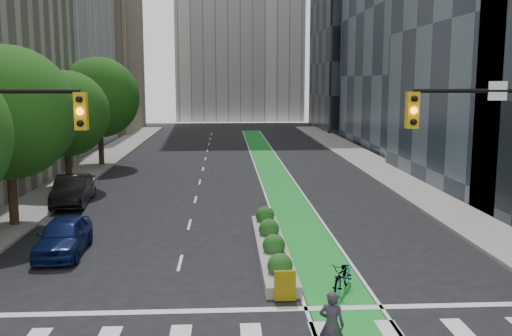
{
  "coord_description": "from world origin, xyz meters",
  "views": [
    {
      "loc": [
        -0.69,
        -15.69,
        7.1
      ],
      "look_at": [
        0.76,
        10.85,
        3.0
      ],
      "focal_mm": 40.0,
      "sensor_mm": 36.0,
      "label": 1
    }
  ],
  "objects": [
    {
      "name": "parked_car_left_near",
      "position": [
        -7.37,
        7.45,
        0.76
      ],
      "size": [
        1.98,
        4.54,
        1.52
      ],
      "primitive_type": "imported",
      "rotation": [
        0.0,
        0.0,
        0.04
      ],
      "color": "#0C184D",
      "rests_on": "ground"
    },
    {
      "name": "median_planter",
      "position": [
        1.2,
        7.04,
        0.37
      ],
      "size": [
        1.2,
        10.26,
        1.1
      ],
      "color": "gray",
      "rests_on": "ground"
    },
    {
      "name": "cyclist",
      "position": [
        2.0,
        -2.0,
        0.9
      ],
      "size": [
        0.77,
        0.64,
        1.8
      ],
      "primitive_type": "imported",
      "rotation": [
        0.0,
        0.0,
        2.78
      ],
      "color": "#312C35",
      "rests_on": "ground"
    },
    {
      "name": "parked_car_left_far",
      "position": [
        -9.5,
        17.81,
        0.63
      ],
      "size": [
        1.93,
        4.43,
        1.27
      ],
      "primitive_type": "imported",
      "rotation": [
        0.0,
        0.0,
        0.04
      ],
      "color": "#56595B",
      "rests_on": "ground"
    },
    {
      "name": "bike_lane_paint",
      "position": [
        3.0,
        30.0,
        0.01
      ],
      "size": [
        2.2,
        70.0,
        0.01
      ],
      "primitive_type": "cube",
      "color": "#198D2A",
      "rests_on": "ground"
    },
    {
      "name": "sidewalk_left",
      "position": [
        -11.8,
        25.0,
        0.07
      ],
      "size": [
        3.6,
        90.0,
        0.15
      ],
      "primitive_type": "cube",
      "color": "gray",
      "rests_on": "ground"
    },
    {
      "name": "bicycle",
      "position": [
        3.25,
        2.6,
        0.55
      ],
      "size": [
        1.54,
        2.23,
        1.11
      ],
      "primitive_type": "imported",
      "rotation": [
        0.0,
        0.0,
        -0.42
      ],
      "color": "gray",
      "rests_on": "ground"
    },
    {
      "name": "building_dark_end",
      "position": [
        20.0,
        68.0,
        14.0
      ],
      "size": [
        14.0,
        18.0,
        28.0
      ],
      "primitive_type": "cube",
      "color": "black",
      "rests_on": "ground"
    },
    {
      "name": "parked_car_left_mid",
      "position": [
        -9.5,
        16.98,
        0.84
      ],
      "size": [
        2.31,
        5.26,
        1.68
      ],
      "primitive_type": "imported",
      "rotation": [
        0.0,
        0.0,
        0.11
      ],
      "color": "black",
      "rests_on": "ground"
    },
    {
      "name": "tree_midfar",
      "position": [
        -11.0,
        22.0,
        4.95
      ],
      "size": [
        5.6,
        5.6,
        7.76
      ],
      "color": "black",
      "rests_on": "ground"
    },
    {
      "name": "tree_mid",
      "position": [
        -11.0,
        12.0,
        5.57
      ],
      "size": [
        6.4,
        6.4,
        8.78
      ],
      "color": "black",
      "rests_on": "ground"
    },
    {
      "name": "building_tan_far",
      "position": [
        -20.0,
        66.0,
        13.0
      ],
      "size": [
        14.0,
        16.0,
        26.0
      ],
      "primitive_type": "cube",
      "color": "tan",
      "rests_on": "ground"
    },
    {
      "name": "tree_far",
      "position": [
        -11.0,
        32.0,
        5.69
      ],
      "size": [
        6.6,
        6.6,
        9.0
      ],
      "color": "black",
      "rests_on": "ground"
    },
    {
      "name": "sidewalk_right",
      "position": [
        11.8,
        25.0,
        0.07
      ],
      "size": [
        3.6,
        90.0,
        0.15
      ],
      "primitive_type": "cube",
      "color": "gray",
      "rests_on": "ground"
    },
    {
      "name": "ground",
      "position": [
        0.0,
        0.0,
        0.0
      ],
      "size": [
        160.0,
        160.0,
        0.0
      ],
      "primitive_type": "plane",
      "color": "black",
      "rests_on": "ground"
    }
  ]
}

